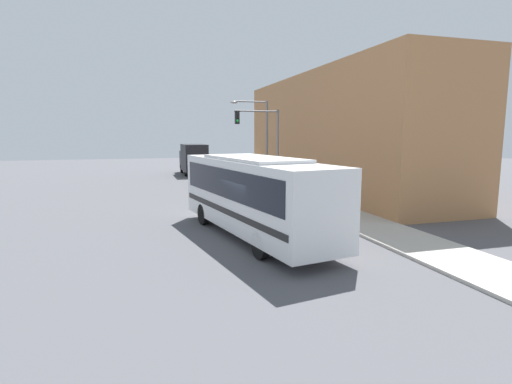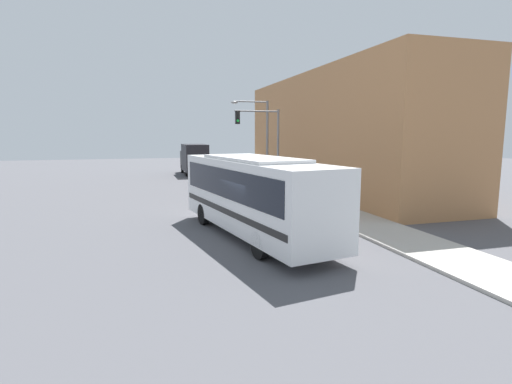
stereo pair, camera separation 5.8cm
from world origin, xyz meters
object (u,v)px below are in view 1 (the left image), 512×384
at_px(street_lamp, 262,136).
at_px(parking_meter, 299,188).
at_px(delivery_truck, 193,158).
at_px(pedestrian_near_corner, 324,187).
at_px(city_bus, 254,191).
at_px(fire_hydrant, 337,210).
at_px(traffic_light_pole, 264,137).

bearing_deg(street_lamp, parking_meter, -88.49).
bearing_deg(delivery_truck, pedestrian_near_corner, -75.76).
height_order(city_bus, fire_hydrant, city_bus).
bearing_deg(city_bus, fire_hydrant, 11.65).
distance_m(fire_hydrant, traffic_light_pole, 10.11).
bearing_deg(parking_meter, traffic_light_pole, 101.68).
bearing_deg(fire_hydrant, pedestrian_near_corner, 71.45).
bearing_deg(traffic_light_pole, delivery_truck, 100.19).
xyz_separation_m(traffic_light_pole, parking_meter, (0.90, -4.35, -3.18)).
distance_m(city_bus, parking_meter, 8.65).
bearing_deg(street_lamp, traffic_light_pole, -104.08).
distance_m(fire_hydrant, street_lamp, 12.77).
distance_m(fire_hydrant, parking_meter, 5.07).
bearing_deg(street_lamp, pedestrian_near_corner, -77.41).
bearing_deg(parking_meter, delivery_truck, 100.51).
height_order(traffic_light_pole, pedestrian_near_corner, traffic_light_pole).
distance_m(city_bus, fire_hydrant, 5.54).
bearing_deg(fire_hydrant, street_lamp, 90.89).
bearing_deg(pedestrian_near_corner, delivery_truck, 104.24).
bearing_deg(delivery_truck, traffic_light_pole, -79.81).
relative_size(delivery_truck, parking_meter, 5.39).
distance_m(street_lamp, pedestrian_near_corner, 8.48).
height_order(delivery_truck, traffic_light_pole, traffic_light_pole).
relative_size(delivery_truck, traffic_light_pole, 1.15).
relative_size(parking_meter, street_lamp, 0.19).
distance_m(parking_meter, street_lamp, 7.88).
height_order(delivery_truck, street_lamp, street_lamp).
xyz_separation_m(city_bus, parking_meter, (4.98, 7.01, -0.97)).
height_order(delivery_truck, pedestrian_near_corner, delivery_truck).
height_order(delivery_truck, parking_meter, delivery_truck).
xyz_separation_m(traffic_light_pole, pedestrian_near_corner, (2.42, -4.85, -3.11)).
height_order(city_bus, pedestrian_near_corner, city_bus).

